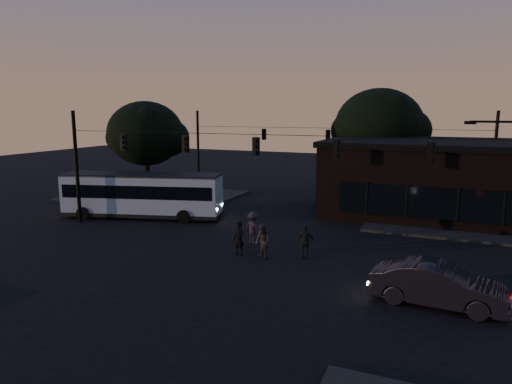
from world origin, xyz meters
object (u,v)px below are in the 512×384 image
at_px(pedestrian_a, 239,238).
at_px(pedestrian_c, 305,242).
at_px(bus, 142,193).
at_px(building, 435,178).
at_px(pedestrian_d, 253,228).
at_px(pedestrian_b, 262,242).
at_px(car, 438,285).

bearing_deg(pedestrian_a, pedestrian_c, 26.18).
bearing_deg(pedestrian_c, bus, -37.60).
bearing_deg(building, pedestrian_d, -127.12).
xyz_separation_m(building, pedestrian_c, (-5.64, -13.45, -1.82)).
bearing_deg(pedestrian_b, pedestrian_d, 159.79).
bearing_deg(car, bus, 72.96).
height_order(pedestrian_c, pedestrian_d, pedestrian_d).
bearing_deg(pedestrian_d, pedestrian_a, 115.94).
bearing_deg(pedestrian_d, car, 176.50).
height_order(building, pedestrian_a, building).
bearing_deg(building, pedestrian_b, -118.33).
distance_m(bus, pedestrian_c, 14.02).
xyz_separation_m(pedestrian_c, pedestrian_d, (-3.49, 1.38, 0.05)).
xyz_separation_m(bus, pedestrian_d, (9.81, -2.97, -0.83)).
bearing_deg(pedestrian_d, pedestrian_c, -179.20).
height_order(building, bus, building).
height_order(building, pedestrian_b, building).
bearing_deg(pedestrian_a, car, -2.18).
bearing_deg(pedestrian_c, car, 132.38).
bearing_deg(pedestrian_a, pedestrian_d, 106.49).
height_order(car, pedestrian_a, pedestrian_a).
distance_m(car, pedestrian_b, 8.87).
height_order(car, pedestrian_c, pedestrian_c).
bearing_deg(pedestrian_c, pedestrian_d, -41.09).
distance_m(building, pedestrian_a, 16.94).
distance_m(bus, car, 21.23).
xyz_separation_m(bus, car, (19.73, -7.79, -0.93)).
bearing_deg(pedestrian_b, pedestrian_c, 57.54).
distance_m(bus, pedestrian_a, 11.23).
relative_size(pedestrian_a, pedestrian_d, 0.96).
xyz_separation_m(bus, pedestrian_b, (11.26, -5.15, -0.88)).
xyz_separation_m(pedestrian_b, pedestrian_d, (-1.45, 2.18, 0.05)).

